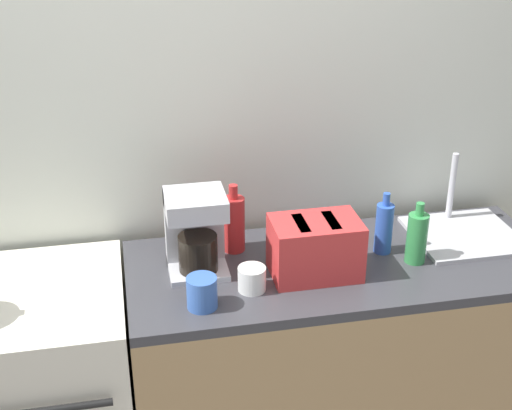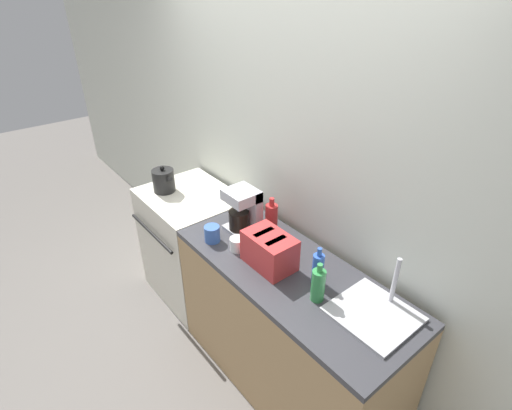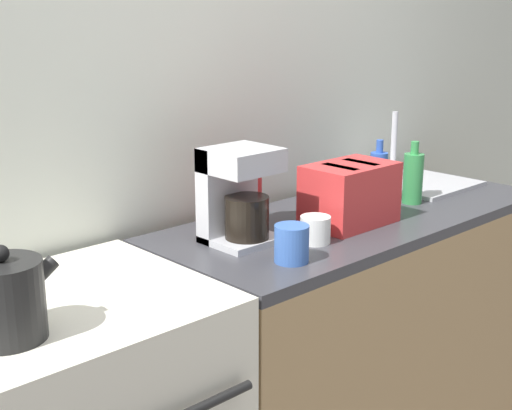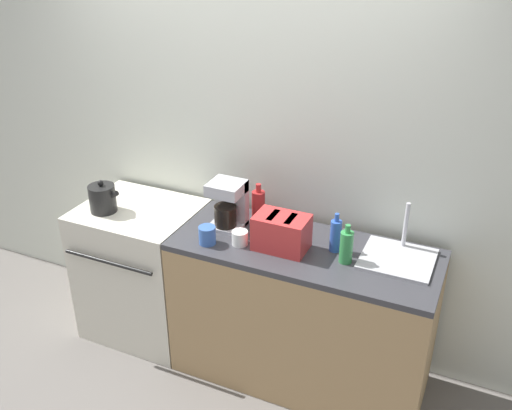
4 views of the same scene
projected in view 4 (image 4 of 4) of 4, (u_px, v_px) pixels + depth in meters
ground_plane at (202, 379)px, 3.57m from camera, size 12.00×12.00×0.00m
wall_back at (246, 149)px, 3.53m from camera, size 8.00×0.05×2.60m
stove at (143, 268)px, 3.82m from camera, size 0.74×0.66×0.93m
counter_block at (302, 314)px, 3.41m from camera, size 1.51×0.61×0.93m
kettle at (103, 198)px, 3.55m from camera, size 0.21×0.17×0.21m
toaster at (282, 232)px, 3.15m from camera, size 0.30×0.20×0.20m
coffee_maker at (228, 203)px, 3.36m from camera, size 0.20×0.19×0.29m
sink_tray at (398, 256)px, 3.08m from camera, size 0.38×0.36×0.28m
bottle_green at (346, 247)px, 3.03m from camera, size 0.07×0.07×0.23m
bottle_red at (258, 207)px, 3.41m from camera, size 0.08×0.08×0.25m
bottle_blue at (336, 235)px, 3.13m from camera, size 0.06×0.06×0.23m
cup_blue at (207, 235)px, 3.22m from camera, size 0.10×0.10×0.11m
cup_white at (240, 238)px, 3.21m from camera, size 0.09×0.09×0.08m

